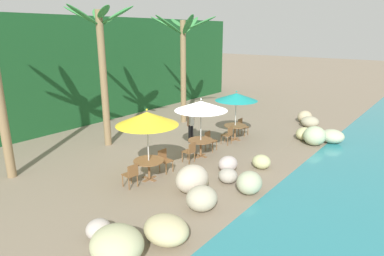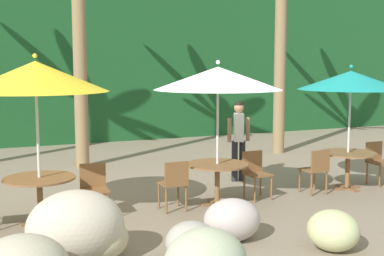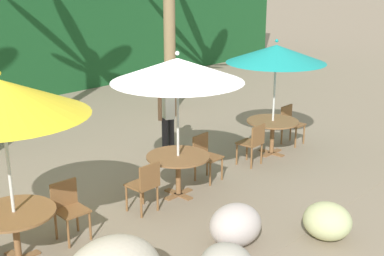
# 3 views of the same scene
# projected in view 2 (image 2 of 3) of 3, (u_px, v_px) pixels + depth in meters

# --- Properties ---
(ground_plane) EXTENTS (120.00, 120.00, 0.00)m
(ground_plane) POSITION_uv_depth(u_px,v_px,m) (203.00, 203.00, 9.43)
(ground_plane) COLOR gray
(terrace_deck) EXTENTS (18.00, 5.20, 0.01)m
(terrace_deck) POSITION_uv_depth(u_px,v_px,m) (203.00, 202.00, 9.43)
(terrace_deck) COLOR gray
(terrace_deck) RESTS_ON ground
(foliage_backdrop) EXTENTS (28.00, 2.40, 6.00)m
(foliage_backdrop) POSITION_uv_depth(u_px,v_px,m) (90.00, 47.00, 17.27)
(foliage_backdrop) COLOR #194C23
(foliage_backdrop) RESTS_ON ground
(rock_seawall) EXTENTS (15.94, 3.35, 0.92)m
(rock_seawall) POSITION_uv_depth(u_px,v_px,m) (273.00, 229.00, 6.76)
(rock_seawall) COLOR #A9A396
(rock_seawall) RESTS_ON ground
(umbrella_yellow) EXTENTS (2.20, 2.20, 2.63)m
(umbrella_yellow) POSITION_uv_depth(u_px,v_px,m) (36.00, 77.00, 7.90)
(umbrella_yellow) COLOR silver
(umbrella_yellow) RESTS_ON ground
(dining_table_yellow) EXTENTS (1.10, 1.10, 0.74)m
(dining_table_yellow) POSITION_uv_depth(u_px,v_px,m) (40.00, 185.00, 8.10)
(dining_table_yellow) COLOR brown
(dining_table_yellow) RESTS_ON ground
(chair_yellow_seaward) EXTENTS (0.45, 0.45, 0.87)m
(chair_yellow_seaward) POSITION_uv_depth(u_px,v_px,m) (94.00, 186.00, 8.48)
(chair_yellow_seaward) COLOR brown
(chair_yellow_seaward) RESTS_ON ground
(umbrella_white) EXTENTS (2.22, 2.22, 2.54)m
(umbrella_white) POSITION_uv_depth(u_px,v_px,m) (218.00, 78.00, 9.01)
(umbrella_white) COLOR silver
(umbrella_white) RESTS_ON ground
(dining_table_white) EXTENTS (1.10, 1.10, 0.74)m
(dining_table_white) POSITION_uv_depth(u_px,v_px,m) (217.00, 171.00, 9.21)
(dining_table_white) COLOR brown
(dining_table_white) RESTS_ON ground
(chair_white_seaward) EXTENTS (0.44, 0.45, 0.87)m
(chair_white_seaward) POSITION_uv_depth(u_px,v_px,m) (255.00, 171.00, 9.68)
(chair_white_seaward) COLOR brown
(chair_white_seaward) RESTS_ON ground
(chair_white_inland) EXTENTS (0.42, 0.43, 0.87)m
(chair_white_inland) POSITION_uv_depth(u_px,v_px,m) (174.00, 182.00, 8.80)
(chair_white_inland) COLOR brown
(chair_white_inland) RESTS_ON ground
(umbrella_teal) EXTENTS (2.05, 2.05, 2.46)m
(umbrella_teal) POSITION_uv_depth(u_px,v_px,m) (351.00, 80.00, 10.19)
(umbrella_teal) COLOR silver
(umbrella_teal) RESTS_ON ground
(dining_table_teal) EXTENTS (1.10, 1.10, 0.74)m
(dining_table_teal) POSITION_uv_depth(u_px,v_px,m) (348.00, 159.00, 10.37)
(dining_table_teal) COLOR brown
(dining_table_teal) RESTS_ON ground
(chair_teal_seaward) EXTENTS (0.43, 0.43, 0.87)m
(chair_teal_seaward) POSITION_uv_depth(u_px,v_px,m) (377.00, 160.00, 10.82)
(chair_teal_seaward) COLOR brown
(chair_teal_seaward) RESTS_ON ground
(chair_teal_inland) EXTENTS (0.44, 0.45, 0.87)m
(chair_teal_inland) POSITION_uv_depth(u_px,v_px,m) (316.00, 168.00, 9.94)
(chair_teal_inland) COLOR brown
(chair_teal_inland) RESTS_ON ground
(palm_tree_third) EXTENTS (3.69, 3.59, 6.05)m
(palm_tree_third) POSITION_uv_depth(u_px,v_px,m) (280.00, 2.00, 14.20)
(palm_tree_third) COLOR olive
(palm_tree_third) RESTS_ON ground
(waiter_in_white) EXTENTS (0.52, 0.39, 1.70)m
(waiter_in_white) POSITION_uv_depth(u_px,v_px,m) (239.00, 135.00, 11.04)
(waiter_in_white) COLOR #232328
(waiter_in_white) RESTS_ON ground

